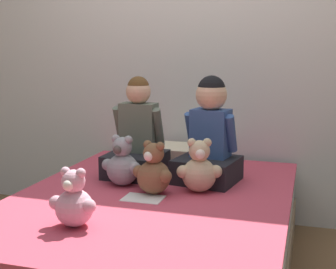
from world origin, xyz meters
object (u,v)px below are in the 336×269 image
object	(u,v)px
teddy_bear_held_by_right_child	(199,169)
pillow_at_headboard	(188,155)
bed	(153,235)
teddy_bear_between_children	(154,172)
child_on_left	(137,139)
teddy_bear_at_foot_of_bed	(74,202)
sign_card	(143,198)
teddy_bear_held_by_left_child	(122,164)
child_on_right	(209,138)

from	to	relation	value
teddy_bear_held_by_right_child	pillow_at_headboard	bearing A→B (deg)	91.36
bed	pillow_at_headboard	xyz separation A→B (m)	(0.00, 0.76, 0.29)
teddy_bear_between_children	bed	bearing A→B (deg)	-76.23
bed	child_on_left	world-z (taller)	child_on_left
child_on_left	teddy_bear_between_children	world-z (taller)	child_on_left
teddy_bear_at_foot_of_bed	pillow_at_headboard	world-z (taller)	teddy_bear_at_foot_of_bed
sign_card	teddy_bear_held_by_left_child	bearing A→B (deg)	134.74
bed	teddy_bear_at_foot_of_bed	xyz separation A→B (m)	(-0.18, -0.54, 0.35)
child_on_right	teddy_bear_held_by_right_child	xyz separation A→B (m)	(-0.00, -0.24, -0.13)
teddy_bear_between_children	teddy_bear_at_foot_of_bed	distance (m)	0.58
bed	teddy_bear_between_children	distance (m)	0.36
child_on_left	teddy_bear_held_by_left_child	distance (m)	0.26
child_on_right	pillow_at_headboard	bearing A→B (deg)	129.49
teddy_bear_held_by_left_child	bed	bearing A→B (deg)	-19.41
teddy_bear_held_by_right_child	teddy_bear_at_foot_of_bed	xyz separation A→B (m)	(-0.41, -0.66, -0.01)
child_on_left	teddy_bear_held_by_right_child	bearing A→B (deg)	-25.71
teddy_bear_held_by_left_child	teddy_bear_at_foot_of_bed	size ratio (longest dim) A/B	1.10
child_on_left	teddy_bear_held_by_left_child	xyz separation A→B (m)	(-0.00, -0.24, -0.10)
child_on_left	teddy_bear_held_by_right_child	distance (m)	0.52
child_on_right	teddy_bear_held_by_right_child	world-z (taller)	child_on_right
teddy_bear_held_by_left_child	teddy_bear_at_foot_of_bed	world-z (taller)	teddy_bear_held_by_left_child
sign_card	child_on_right	bearing A→B (deg)	60.11
teddy_bear_held_by_right_child	bed	bearing A→B (deg)	-169.37
child_on_right	pillow_at_headboard	size ratio (longest dim) A/B	1.26
child_on_right	sign_card	size ratio (longest dim) A/B	2.97
teddy_bear_between_children	pillow_at_headboard	distance (m)	0.75
child_on_left	sign_card	distance (m)	0.53
bed	teddy_bear_held_by_left_child	world-z (taller)	teddy_bear_held_by_left_child
child_on_right	teddy_bear_held_by_right_child	bearing A→B (deg)	-81.34
teddy_bear_between_children	teddy_bear_at_foot_of_bed	bearing A→B (deg)	-91.13
teddy_bear_held_by_right_child	teddy_bear_at_foot_of_bed	world-z (taller)	teddy_bear_held_by_right_child
child_on_left	sign_card	world-z (taller)	child_on_left
child_on_left	teddy_bear_at_foot_of_bed	distance (m)	0.90
teddy_bear_at_foot_of_bed	child_on_right	bearing A→B (deg)	66.16
teddy_bear_between_children	teddy_bear_held_by_right_child	bearing A→B (deg)	42.78
bed	teddy_bear_held_by_left_child	bearing A→B (deg)	152.36
bed	child_on_left	size ratio (longest dim) A/B	3.12
child_on_left	pillow_at_headboard	distance (m)	0.49
child_on_left	teddy_bear_at_foot_of_bed	bearing A→B (deg)	-85.70
child_on_right	teddy_bear_held_by_right_child	size ratio (longest dim) A/B	2.09
bed	child_on_right	distance (m)	0.65
bed	teddy_bear_at_foot_of_bed	bearing A→B (deg)	-108.80
child_on_right	teddy_bear_at_foot_of_bed	world-z (taller)	child_on_right
teddy_bear_held_by_right_child	teddy_bear_between_children	size ratio (longest dim) A/B	1.03
teddy_bear_at_foot_of_bed	teddy_bear_between_children	bearing A→B (deg)	72.55
child_on_right	sign_card	world-z (taller)	child_on_right
bed	teddy_bear_held_by_left_child	distance (m)	0.44
teddy_bear_held_by_right_child	teddy_bear_at_foot_of_bed	bearing A→B (deg)	-139.99
teddy_bear_held_by_left_child	teddy_bear_at_foot_of_bed	bearing A→B (deg)	-78.19
teddy_bear_at_foot_of_bed	teddy_bear_held_by_right_child	bearing A→B (deg)	59.13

